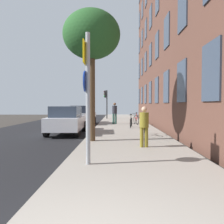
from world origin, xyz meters
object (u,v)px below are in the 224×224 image
tree_near (92,36)px  bicycle_1 (131,122)px  traffic_light (106,99)px  pedestrian_1 (115,112)px  car_0 (67,120)px  bicycle_0 (144,128)px  bicycle_2 (136,120)px  sign_post (87,90)px  pedestrian_0 (144,124)px  car_1 (83,115)px

tree_near → bicycle_1: bearing=70.4°
traffic_light → tree_near: (0.08, -15.67, 2.39)m
traffic_light → pedestrian_1: bearing=-81.7°
bicycle_1 → car_0: size_ratio=0.41×
traffic_light → car_0: size_ratio=0.78×
bicycle_0 → bicycle_1: bearing=95.2°
bicycle_2 → pedestrian_1: bearing=172.6°
bicycle_2 → car_0: bearing=-130.1°
bicycle_2 → bicycle_1: bearing=-103.3°
sign_post → pedestrian_0: size_ratio=2.30×
pedestrian_0 → car_1: bearing=110.2°
traffic_light → bicycle_2: size_ratio=1.98×
bicycle_1 → bicycle_0: bearing=-84.8°
sign_post → pedestrian_1: 12.60m
sign_post → pedestrian_0: 3.29m
bicycle_0 → car_0: car_0 is taller
sign_post → car_0: bearing=106.6°
car_0 → car_1: size_ratio=1.01×
sign_post → bicycle_2: bearing=79.0°
bicycle_1 → pedestrian_1: bearing=114.3°
car_0 → pedestrian_1: bearing=63.8°
traffic_light → car_0: traffic_light is taller
bicycle_0 → car_0: (-4.30, 1.22, 0.34)m
pedestrian_0 → tree_near: bearing=145.7°
traffic_light → tree_near: bearing=-89.7°
sign_post → car_0: sign_post is taller
bicycle_2 → pedestrian_1: size_ratio=0.92×
tree_near → car_0: bearing=120.4°
sign_post → traffic_light: 19.61m
tree_near → pedestrian_1: 9.38m
tree_near → bicycle_2: (2.70, 8.38, -4.23)m
bicycle_1 → car_1: (-3.89, 3.13, 0.35)m
bicycle_2 → car_1: bearing=170.6°
bicycle_0 → tree_near: bearing=-144.0°
pedestrian_1 → bicycle_1: bearing=-65.7°
sign_post → tree_near: (-0.30, 3.94, 2.59)m
sign_post → pedestrian_0: sign_post is taller
sign_post → traffic_light: (-0.38, 19.61, 0.20)m
bicycle_1 → car_1: car_1 is taller
bicycle_2 → traffic_light: bearing=110.9°
sign_post → car_0: (-2.08, 6.99, -1.29)m
bicycle_1 → bicycle_2: bearing=76.7°
bicycle_1 → bicycle_2: bicycle_2 is taller
bicycle_2 → pedestrian_1: 1.87m
tree_near → car_0: 5.25m
tree_near → bicycle_1: (2.13, 5.99, -4.24)m
pedestrian_0 → bicycle_1: bearing=90.0°
bicycle_0 → car_1: car_1 is taller
tree_near → bicycle_1: 7.64m
traffic_light → car_0: bearing=-97.7°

